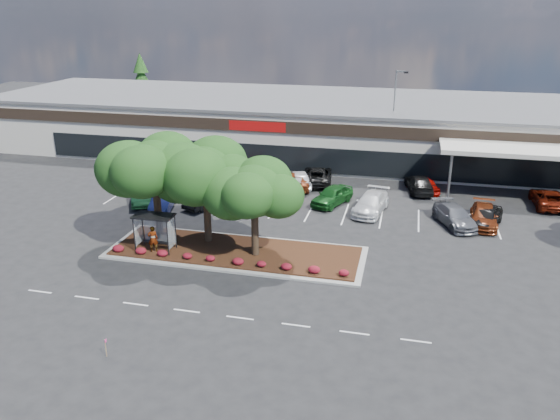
% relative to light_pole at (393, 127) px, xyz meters
% --- Properties ---
extents(ground, '(160.00, 160.00, 0.00)m').
position_rel_light_pole_xyz_m(ground, '(-7.53, -27.99, -4.59)').
color(ground, black).
rests_on(ground, ground).
extents(retail_store, '(80.40, 25.20, 6.25)m').
position_rel_light_pole_xyz_m(retail_store, '(-7.46, 5.92, -1.43)').
color(retail_store, beige).
rests_on(retail_store, ground).
extents(landscape_island, '(18.00, 6.00, 0.26)m').
position_rel_light_pole_xyz_m(landscape_island, '(-9.53, -23.99, -4.46)').
color(landscape_island, gray).
rests_on(landscape_island, ground).
extents(lane_markings, '(33.12, 20.06, 0.01)m').
position_rel_light_pole_xyz_m(lane_markings, '(-7.67, -17.57, -4.58)').
color(lane_markings, silver).
rests_on(lane_markings, ground).
extents(shrub_row, '(17.00, 0.80, 0.50)m').
position_rel_light_pole_xyz_m(shrub_row, '(-9.53, -26.09, -4.08)').
color(shrub_row, maroon).
rests_on(shrub_row, landscape_island).
extents(bus_shelter, '(2.75, 1.55, 2.59)m').
position_rel_light_pole_xyz_m(bus_shelter, '(-15.03, -25.04, -2.28)').
color(bus_shelter, black).
rests_on(bus_shelter, landscape_island).
extents(island_tree_west, '(7.20, 7.20, 7.89)m').
position_rel_light_pole_xyz_m(island_tree_west, '(-15.53, -23.49, -0.38)').
color(island_tree_west, '#193D13').
rests_on(island_tree_west, landscape_island).
extents(island_tree_mid, '(6.60, 6.60, 7.32)m').
position_rel_light_pole_xyz_m(island_tree_mid, '(-12.03, -22.79, -0.67)').
color(island_tree_mid, '#193D13').
rests_on(island_tree_mid, landscape_island).
extents(island_tree_east, '(5.80, 5.80, 6.50)m').
position_rel_light_pole_xyz_m(island_tree_east, '(-8.03, -24.29, -1.08)').
color(island_tree_east, '#193D13').
rests_on(island_tree_east, landscape_island).
extents(conifer_north_west, '(4.40, 4.40, 10.00)m').
position_rel_light_pole_xyz_m(conifer_north_west, '(-37.53, 18.01, 0.41)').
color(conifer_north_west, '#193D13').
rests_on(conifer_north_west, ground).
extents(person_waiting, '(0.81, 0.68, 1.89)m').
position_rel_light_pole_xyz_m(person_waiting, '(-15.06, -25.50, -3.38)').
color(person_waiting, '#594C47').
rests_on(person_waiting, landscape_island).
extents(light_pole, '(1.43, 0.50, 10.32)m').
position_rel_light_pole_xyz_m(light_pole, '(0.00, 0.00, 0.00)').
color(light_pole, gray).
rests_on(light_pole, ground).
extents(survey_stake, '(0.07, 0.14, 1.00)m').
position_rel_light_pole_xyz_m(survey_stake, '(-12.10, -36.95, -3.94)').
color(survey_stake, tan).
rests_on(survey_stake, ground).
extents(car_0, '(3.75, 5.43, 1.70)m').
position_rel_light_pole_xyz_m(car_0, '(-20.78, -15.67, -3.74)').
color(car_0, '#1F5628').
rests_on(car_0, ground).
extents(car_1, '(2.67, 4.96, 1.55)m').
position_rel_light_pole_xyz_m(car_1, '(-18.33, -16.88, -3.81)').
color(car_1, navy).
rests_on(car_1, ground).
extents(car_2, '(3.36, 4.96, 1.55)m').
position_rel_light_pole_xyz_m(car_2, '(-14.95, -15.25, -3.82)').
color(car_2, black).
rests_on(car_2, ground).
extents(car_3, '(2.01, 4.65, 1.49)m').
position_rel_light_pole_xyz_m(car_3, '(-8.80, -12.11, -3.85)').
color(car_3, maroon).
rests_on(car_3, ground).
extents(car_4, '(3.67, 5.18, 1.64)m').
position_rel_light_pole_xyz_m(car_4, '(-4.46, -12.34, -3.77)').
color(car_4, '#15501A').
rests_on(car_4, ground).
extents(car_5, '(3.14, 5.82, 1.60)m').
position_rel_light_pole_xyz_m(car_5, '(-1.01, -13.51, -3.79)').
color(car_5, white).
rests_on(car_5, ground).
extents(car_6, '(3.92, 5.58, 1.50)m').
position_rel_light_pole_xyz_m(car_6, '(5.71, -14.82, -3.84)').
color(car_6, '#5B5C62').
rests_on(car_6, ground).
extents(car_7, '(3.31, 4.89, 1.55)m').
position_rel_light_pole_xyz_m(car_7, '(8.09, -14.41, -3.82)').
color(car_7, black).
rests_on(car_7, ground).
extents(car_8, '(2.45, 5.21, 1.47)m').
position_rel_light_pole_xyz_m(car_8, '(7.94, -14.25, -3.86)').
color(car_8, '#65270F').
rests_on(car_8, ground).
extents(car_10, '(2.13, 4.66, 1.32)m').
position_rel_light_pole_xyz_m(car_10, '(-14.51, -5.78, -3.93)').
color(car_10, '#7A0104').
rests_on(car_10, ground).
extents(car_11, '(3.49, 5.72, 1.48)m').
position_rel_light_pole_xyz_m(car_11, '(-8.52, -8.46, -3.85)').
color(car_11, maroon).
rests_on(car_11, ground).
extents(car_12, '(3.51, 5.17, 1.64)m').
position_rel_light_pole_xyz_m(car_12, '(-8.25, -8.21, -3.77)').
color(car_12, white).
rests_on(car_12, ground).
extents(car_13, '(3.43, 6.11, 1.61)m').
position_rel_light_pole_xyz_m(car_13, '(-6.73, -6.68, -3.78)').
color(car_13, black).
rests_on(car_13, ground).
extents(car_14, '(3.06, 5.56, 1.53)m').
position_rel_light_pole_xyz_m(car_14, '(2.96, -6.93, -3.83)').
color(car_14, black).
rests_on(car_14, ground).
extents(car_15, '(3.48, 4.84, 1.53)m').
position_rel_light_pole_xyz_m(car_15, '(3.25, -7.03, -3.82)').
color(car_15, '#8D0602').
rests_on(car_15, ground).
extents(car_17, '(2.48, 5.29, 1.46)m').
position_rel_light_pole_xyz_m(car_17, '(13.82, -8.45, -3.86)').
color(car_17, '#671709').
rests_on(car_17, ground).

